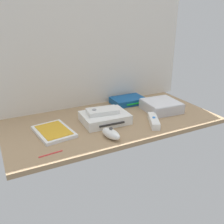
{
  "coord_description": "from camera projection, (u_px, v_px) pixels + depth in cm",
  "views": [
    {
      "loc": [
        -50.07,
        -98.47,
        48.58
      ],
      "look_at": [
        0.0,
        0.0,
        4.0
      ],
      "focal_mm": 40.36,
      "sensor_mm": 36.0,
      "label": 1
    }
  ],
  "objects": [
    {
      "name": "mini_computer",
      "position": [
        161.0,
        106.0,
        1.31
      ],
      "size": [
        18.21,
        18.21,
        5.3
      ],
      "rotation": [
        0.0,
        0.0,
        -0.07
      ],
      "color": "silver",
      "rests_on": "ground_plane"
    },
    {
      "name": "stylus_pen",
      "position": [
        51.0,
        153.0,
        0.92
      ],
      "size": [
        9.03,
        1.48,
        0.7
      ],
      "primitive_type": "cylinder",
      "rotation": [
        0.0,
        1.57,
        0.09
      ],
      "color": "red",
      "rests_on": "ground_plane"
    },
    {
      "name": "remote_wand",
      "position": [
        154.0,
        121.0,
        1.16
      ],
      "size": [
        9.85,
        14.84,
        3.4
      ],
      "rotation": [
        0.0,
        0.0,
        -0.46
      ],
      "color": "white",
      "rests_on": "ground_plane"
    },
    {
      "name": "game_case",
      "position": [
        54.0,
        132.0,
        1.07
      ],
      "size": [
        15.93,
        20.59,
        1.56
      ],
      "rotation": [
        0.0,
        0.0,
        0.13
      ],
      "color": "white",
      "rests_on": "ground_plane"
    },
    {
      "name": "back_wall",
      "position": [
        90.0,
        45.0,
        1.29
      ],
      "size": [
        110.0,
        1.2,
        64.0
      ],
      "primitive_type": "cube",
      "color": "silver",
      "rests_on": "ground"
    },
    {
      "name": "game_console",
      "position": [
        105.0,
        118.0,
        1.17
      ],
      "size": [
        21.64,
        17.16,
        4.4
      ],
      "rotation": [
        0.0,
        0.0,
        -0.04
      ],
      "color": "white",
      "rests_on": "ground_plane"
    },
    {
      "name": "network_router",
      "position": [
        128.0,
        101.0,
        1.41
      ],
      "size": [
        18.07,
        12.47,
        3.4
      ],
      "rotation": [
        0.0,
        0.0,
        -0.01
      ],
      "color": "#145193",
      "rests_on": "ground_plane"
    },
    {
      "name": "remote_classic_pad",
      "position": [
        103.0,
        111.0,
        1.17
      ],
      "size": [
        15.34,
        9.85,
        2.4
      ],
      "rotation": [
        0.0,
        0.0,
        -0.13
      ],
      "color": "white",
      "rests_on": "game_console"
    },
    {
      "name": "ground_plane",
      "position": [
        112.0,
        122.0,
        1.21
      ],
      "size": [
        100.0,
        48.0,
        2.0
      ],
      "primitive_type": "cube",
      "color": "#9E7F5B",
      "rests_on": "ground"
    },
    {
      "name": "remote_nunchuk",
      "position": [
        111.0,
        134.0,
        1.02
      ],
      "size": [
        6.56,
        10.74,
        5.1
      ],
      "rotation": [
        0.0,
        0.0,
        0.23
      ],
      "color": "white",
      "rests_on": "ground_plane"
    }
  ]
}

